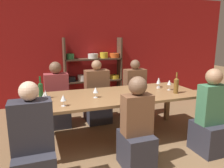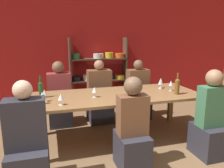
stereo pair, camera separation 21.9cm
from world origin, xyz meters
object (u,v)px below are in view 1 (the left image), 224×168
wine_glass_empty_b (96,90)px  shelf_unit (94,77)px  wine_bottle_green (41,90)px  person_near_b (34,154)px  wine_glass_red_c (158,81)px  person_far_a (57,103)px  person_far_b (134,96)px  wine_glass_red_d (169,83)px  wine_glass_red_e (44,96)px  wine_glass_white_a (63,98)px  person_near_c (209,122)px  person_far_c (97,99)px  wine_glass_red_a (159,81)px  wine_bottle_dark (176,85)px  person_near_a (137,134)px  wine_glass_empty_a (133,82)px  dining_table (114,99)px  cell_phone (133,99)px  wine_glass_red_b (46,94)px

wine_glass_empty_b → shelf_unit: bearing=75.5°
wine_bottle_green → person_near_b: bearing=-97.4°
wine_glass_red_c → person_near_b: person_near_b is taller
wine_bottle_green → person_far_a: bearing=69.1°
wine_bottle_green → person_far_b: 2.04m
wine_glass_red_d → wine_glass_red_e: (-2.06, -0.16, -0.00)m
wine_glass_white_a → shelf_unit: bearing=66.3°
person_near_c → person_far_c: person_near_c is taller
wine_glass_empty_b → person_far_c: size_ratio=0.13×
wine_glass_red_a → wine_bottle_dark: bearing=-87.9°
wine_glass_red_e → person_near_a: bearing=-31.1°
person_near_c → wine_glass_empty_b: bearing=151.9°
person_near_a → person_far_b: (0.77, 1.67, -0.02)m
wine_bottle_green → wine_bottle_dark: wine_bottle_dark is taller
person_far_a → person_near_b: person_near_b is taller
wine_glass_red_a → wine_glass_empty_a: wine_glass_red_a is taller
dining_table → person_near_c: 1.44m
person_near_b → person_far_c: 2.13m
wine_glass_red_d → wine_glass_red_c: bearing=118.7°
wine_glass_red_c → person_near_b: 2.40m
wine_glass_empty_b → person_near_b: (-0.91, -0.82, -0.43)m
wine_glass_red_a → person_far_c: person_far_c is taller
wine_glass_white_a → person_near_a: size_ratio=0.13×
shelf_unit → person_far_c: 1.30m
wine_glass_red_c → person_near_a: size_ratio=0.15×
wine_glass_white_a → wine_glass_red_d: (1.82, 0.28, 0.02)m
wine_glass_red_a → cell_phone: 0.97m
wine_glass_red_a → shelf_unit: bearing=110.2°
wine_bottle_green → person_near_a: person_near_a is taller
wine_glass_red_e → person_far_b: person_far_b is taller
wine_bottle_dark → wine_glass_empty_a: wine_bottle_dark is taller
wine_glass_red_b → wine_glass_red_d: wine_glass_red_d is taller
wine_glass_empty_a → wine_glass_empty_b: size_ratio=1.05×
wine_glass_red_d → person_near_b: 2.42m
wine_bottle_green → wine_glass_red_b: wine_bottle_green is taller
person_far_b → wine_bottle_dark: bearing=100.5°
wine_glass_red_e → wine_glass_red_a: bearing=12.0°
shelf_unit → person_far_a: shelf_unit is taller
wine_glass_red_a → person_far_a: bearing=158.8°
shelf_unit → wine_glass_empty_a: (0.19, -1.91, 0.24)m
person_far_a → person_near_c: size_ratio=0.98×
dining_table → wine_glass_red_b: 1.06m
wine_glass_empty_b → wine_glass_red_c: bearing=10.3°
wine_glass_red_c → wine_glass_red_e: 1.99m
wine_glass_empty_a → wine_glass_empty_b: (-0.76, -0.30, -0.01)m
wine_glass_white_a → person_near_c: person_near_c is taller
wine_bottle_green → person_far_b: person_far_b is taller
wine_glass_red_b → person_near_a: bearing=-35.8°
wine_glass_red_b → wine_glass_red_c: 1.95m
shelf_unit → wine_bottle_green: shelf_unit is taller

